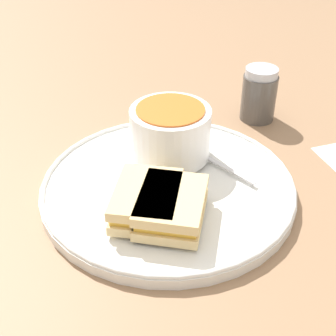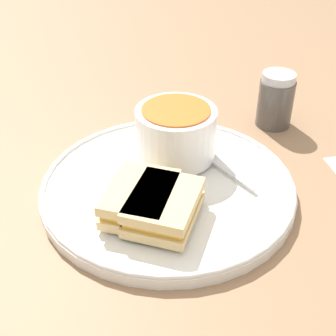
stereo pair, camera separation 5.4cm
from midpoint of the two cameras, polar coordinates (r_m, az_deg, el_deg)
The scene contains 7 objects.
ground_plane at distance 0.56m, azimuth 2.76°, elevation -3.02°, with size 2.40×2.40×0.00m, color #8E6B4C.
plate at distance 0.56m, azimuth 2.78°, elevation -2.30°, with size 0.30×0.30×0.02m.
soup_bowl at distance 0.58m, azimuth 3.64°, elevation 4.28°, with size 0.10×0.10×0.07m.
spoon at distance 0.60m, azimuth 6.96°, elevation 1.70°, with size 0.05×0.12×0.01m.
sandwich_half_near at distance 0.50m, azimuth -0.26°, elevation -3.90°, with size 0.11×0.11×0.03m.
sandwich_half_far at distance 0.49m, azimuth 2.65°, elevation -4.84°, with size 0.11×0.11×0.03m.
salt_shaker at distance 0.70m, azimuth 15.18°, elevation 7.94°, with size 0.05×0.05×0.08m.
Camera 2 is at (0.15, 0.42, 0.35)m, focal length 50.00 mm.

